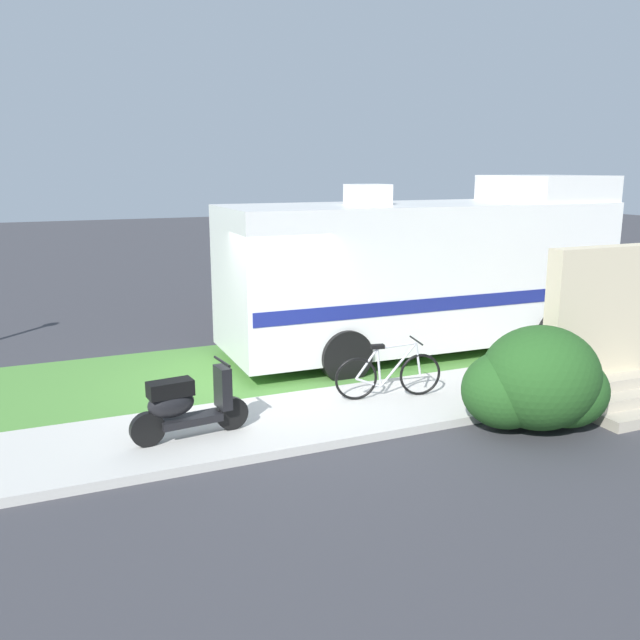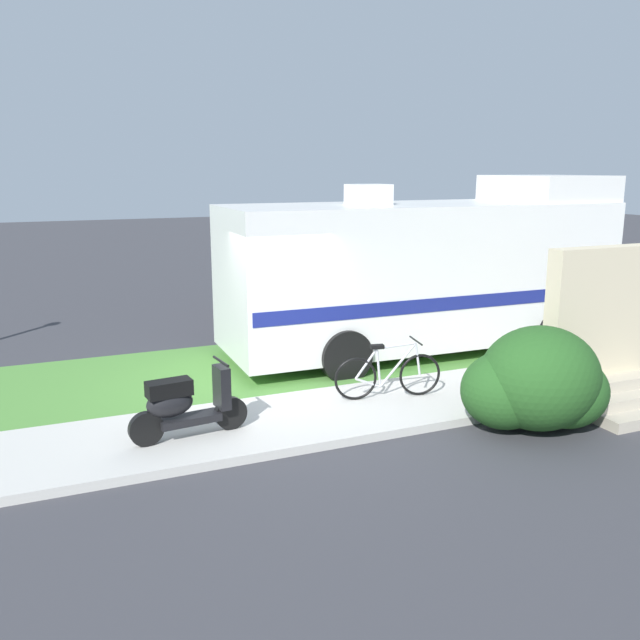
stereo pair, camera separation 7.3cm
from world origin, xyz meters
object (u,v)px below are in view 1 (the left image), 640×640
object	(u,v)px
scooter	(186,404)
pickup_truck_near	(392,270)
bicycle	(388,374)
motorhome_rv	(425,271)
bottle_green	(570,371)

from	to	relation	value
scooter	pickup_truck_near	size ratio (longest dim) A/B	0.30
bicycle	motorhome_rv	bearing A→B (deg)	48.69
scooter	bicycle	bearing A→B (deg)	6.44
scooter	bottle_green	distance (m)	6.40
motorhome_rv	bottle_green	distance (m)	3.26
scooter	bicycle	world-z (taller)	scooter
pickup_truck_near	bottle_green	xyz separation A→B (m)	(-0.58, -7.05, -0.69)
motorhome_rv	pickup_truck_near	bearing A→B (deg)	68.13
motorhome_rv	bicycle	distance (m)	3.36
motorhome_rv	scooter	bearing A→B (deg)	-152.41
scooter	bottle_green	world-z (taller)	scooter
motorhome_rv	bicycle	xyz separation A→B (m)	(-2.09, -2.38, -1.11)
bicycle	pickup_truck_near	world-z (taller)	pickup_truck_near
motorhome_rv	bicycle	world-z (taller)	motorhome_rv
scooter	motorhome_rv	bearing A→B (deg)	27.59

